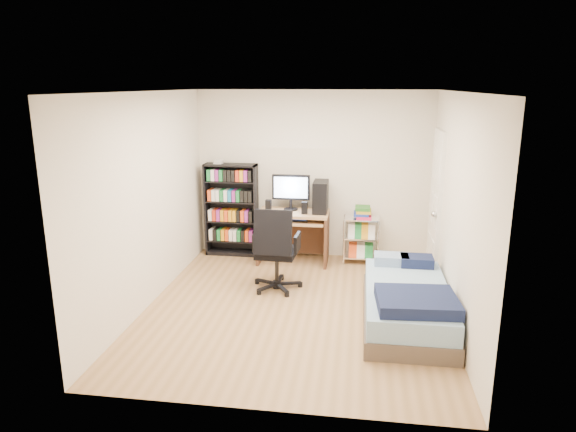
% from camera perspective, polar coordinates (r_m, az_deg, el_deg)
% --- Properties ---
extents(room, '(3.58, 4.08, 2.58)m').
position_cam_1_polar(room, '(5.78, 0.88, 1.18)').
color(room, '#A47C52').
rests_on(room, ground).
extents(media_shelf, '(0.80, 0.27, 1.47)m').
position_cam_1_polar(media_shelf, '(7.89, -6.30, 0.82)').
color(media_shelf, black).
rests_on(media_shelf, room).
extents(computer_desk, '(1.03, 0.60, 1.30)m').
position_cam_1_polar(computer_desk, '(7.54, 1.42, 0.03)').
color(computer_desk, tan).
rests_on(computer_desk, room).
extents(office_chair, '(0.68, 0.68, 1.10)m').
position_cam_1_polar(office_chair, '(6.58, -1.34, -5.33)').
color(office_chair, black).
rests_on(office_chair, room).
extents(wire_cart, '(0.52, 0.38, 0.84)m').
position_cam_1_polar(wire_cart, '(7.61, 8.18, -1.15)').
color(wire_cart, white).
rests_on(wire_cart, room).
extents(bed, '(0.93, 1.86, 0.53)m').
position_cam_1_polar(bed, '(5.90, 13.08, -9.36)').
color(bed, '#51453C').
rests_on(bed, room).
extents(door, '(0.12, 0.80, 2.00)m').
position_cam_1_polar(door, '(7.18, 16.07, 1.20)').
color(door, white).
rests_on(door, room).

